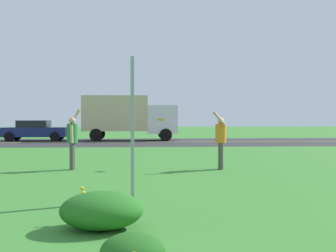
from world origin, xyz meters
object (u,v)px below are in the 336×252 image
object	(u,v)px
frisbee_orange	(161,120)
car_navy_center_left	(35,130)
person_catcher_orange_shirt	(221,138)
person_thrower_green_shirt	(72,138)
sign_post_by_roadside	(132,129)
box_truck_white	(128,115)

from	to	relation	value
frisbee_orange	car_navy_center_left	distance (m)	18.59
person_catcher_orange_shirt	car_navy_center_left	world-z (taller)	person_catcher_orange_shirt
person_thrower_green_shirt	frisbee_orange	world-z (taller)	person_thrower_green_shirt
sign_post_by_roadside	box_truck_white	distance (m)	21.91
sign_post_by_roadside	person_thrower_green_shirt	distance (m)	5.46
person_catcher_orange_shirt	frisbee_orange	world-z (taller)	person_catcher_orange_shirt
person_thrower_green_shirt	frisbee_orange	distance (m)	2.88
sign_post_by_roadside	person_catcher_orange_shirt	xyz separation A→B (m)	(2.70, 4.86, -0.43)
person_thrower_green_shirt	person_catcher_orange_shirt	bearing A→B (deg)	-2.48
sign_post_by_roadside	car_navy_center_left	bearing A→B (deg)	108.69
person_thrower_green_shirt	person_catcher_orange_shirt	size ratio (longest dim) A/B	1.04
car_navy_center_left	box_truck_white	bearing A→B (deg)	-0.00
sign_post_by_roadside	car_navy_center_left	world-z (taller)	sign_post_by_roadside
person_catcher_orange_shirt	box_truck_white	bearing A→B (deg)	101.59
person_thrower_green_shirt	car_navy_center_left	world-z (taller)	person_thrower_green_shirt
person_thrower_green_shirt	box_truck_white	bearing A→B (deg)	85.87
person_thrower_green_shirt	car_navy_center_left	bearing A→B (deg)	107.77
car_navy_center_left	person_catcher_orange_shirt	bearing A→B (deg)	-59.33
person_thrower_green_shirt	car_navy_center_left	distance (m)	17.68
car_navy_center_left	sign_post_by_roadside	bearing A→B (deg)	-71.31
person_thrower_green_shirt	sign_post_by_roadside	bearing A→B (deg)	-68.32
person_catcher_orange_shirt	frisbee_orange	size ratio (longest dim) A/B	7.21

